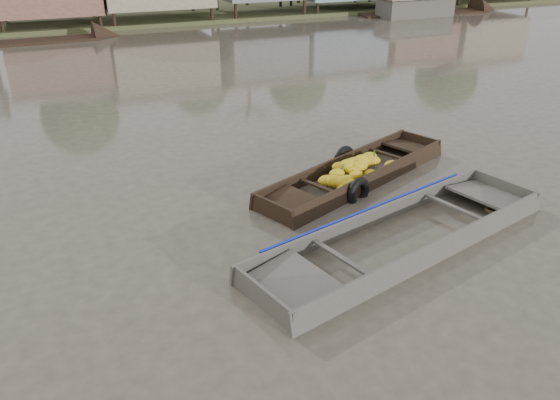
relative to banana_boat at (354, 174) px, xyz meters
name	(u,v)px	position (x,y,z in m)	size (l,w,h in m)	color
ground	(349,265)	(-1.90, -3.20, -0.15)	(120.00, 120.00, 0.00)	#453F35
banana_boat	(354,174)	(0.00, 0.00, 0.00)	(5.82, 3.47, 0.81)	black
viewer_boat	(403,240)	(-0.56, -2.88, -0.11)	(7.00, 3.42, 0.55)	#49433E
distant_boats	(340,20)	(10.98, 21.04, 0.05)	(47.73, 15.48, 1.38)	black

